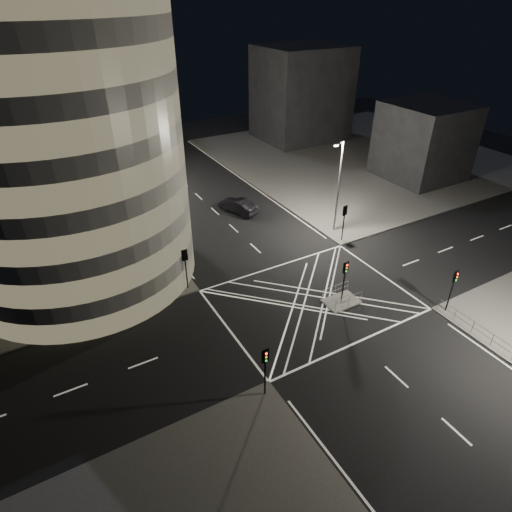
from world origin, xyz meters
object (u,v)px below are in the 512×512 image
traffic_signal_nl (265,364)px  street_lamp_right_far (338,184)px  street_lamp_left_near (155,213)px  central_island (341,301)px  street_lamp_left_far (108,156)px  sedan (238,206)px  traffic_signal_fl (185,262)px  traffic_signal_nr (454,283)px  traffic_signal_fr (344,217)px  traffic_signal_island (345,274)px

traffic_signal_nl → street_lamp_right_far: (18.24, 15.80, 2.63)m
street_lamp_left_near → street_lamp_right_far: bearing=-9.0°
central_island → traffic_signal_nl: traffic_signal_nl is taller
central_island → street_lamp_left_near: (-11.44, 13.50, 5.47)m
street_lamp_left_far → street_lamp_right_far: size_ratio=1.00×
street_lamp_left_near → sedan: 14.23m
traffic_signal_fl → traffic_signal_nr: same height
traffic_signal_fr → traffic_signal_island: size_ratio=1.00×
sedan → traffic_signal_fl: bearing=26.2°
traffic_signal_nr → central_island: bearing=142.1°
traffic_signal_fl → street_lamp_right_far: bearing=6.9°
street_lamp_left_near → traffic_signal_nl: bearing=-88.1°
traffic_signal_fr → traffic_signal_nl: bearing=-142.3°
traffic_signal_fr → street_lamp_left_far: 29.63m
traffic_signal_island → street_lamp_left_far: bearing=110.0°
traffic_signal_fr → traffic_signal_island: same height
street_lamp_left_near → street_lamp_left_far: same height
traffic_signal_fl → sedan: 16.24m
central_island → street_lamp_left_far: bearing=110.0°
traffic_signal_fl → traffic_signal_fr: (17.60, 0.00, 0.00)m
traffic_signal_fr → central_island: bearing=-129.3°
central_island → traffic_signal_island: (0.00, 0.00, 2.84)m
traffic_signal_fr → sedan: traffic_signal_fr is taller
traffic_signal_island → traffic_signal_fl: bearing=142.5°
street_lamp_right_far → street_lamp_left_near: bearing=171.0°
central_island → traffic_signal_nr: size_ratio=0.75×
traffic_signal_nl → street_lamp_right_far: size_ratio=0.40×
traffic_signal_fr → street_lamp_left_near: street_lamp_left_near is taller
traffic_signal_nl → street_lamp_left_near: size_ratio=0.40×
central_island → traffic_signal_island: 2.84m
traffic_signal_nr → street_lamp_left_near: 26.32m
traffic_signal_nl → street_lamp_left_far: 36.90m
traffic_signal_island → street_lamp_left_near: (-11.44, 13.50, 2.63)m
traffic_signal_nl → traffic_signal_island: same height
traffic_signal_fr → sedan: 13.43m
street_lamp_left_far → sedan: size_ratio=1.95×
traffic_signal_fr → street_lamp_left_near: (-18.24, 5.20, 2.63)m
traffic_signal_fr → street_lamp_left_near: size_ratio=0.40×
traffic_signal_fl → traffic_signal_island: size_ratio=1.00×
traffic_signal_fr → street_lamp_right_far: bearing=73.9°
street_lamp_right_far → sedan: bearing=126.9°
traffic_signal_fl → traffic_signal_nr: size_ratio=1.00×
central_island → sedan: bearing=88.9°
traffic_signal_nr → street_lamp_left_far: size_ratio=0.40×
traffic_signal_fl → traffic_signal_nr: 22.24m
traffic_signal_island → street_lamp_left_far: size_ratio=0.40×
street_lamp_right_far → central_island: bearing=-125.3°
traffic_signal_fl → traffic_signal_nl: 13.60m
traffic_signal_fl → street_lamp_left_far: street_lamp_left_far is taller
central_island → sedan: sedan is taller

